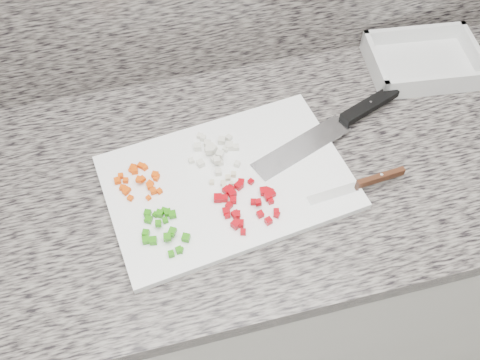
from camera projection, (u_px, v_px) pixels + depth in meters
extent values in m
cube|color=white|center=(246.00, 269.00, 1.47)|extent=(3.92, 0.62, 0.86)
cube|color=slate|center=(248.00, 173.00, 1.10)|extent=(3.96, 0.64, 0.04)
cube|color=white|center=(228.00, 182.00, 1.06)|extent=(0.51, 0.37, 0.02)
cube|color=#DD4804|center=(150.00, 186.00, 1.03)|extent=(0.01, 0.01, 0.01)
cube|color=#DD4804|center=(126.00, 190.00, 1.03)|extent=(0.01, 0.01, 0.01)
cube|color=#DD4804|center=(131.00, 170.00, 1.06)|extent=(0.01, 0.01, 0.01)
cube|color=#DD4804|center=(148.00, 198.00, 1.02)|extent=(0.01, 0.01, 0.01)
cube|color=#DD4804|center=(127.00, 190.00, 1.03)|extent=(0.02, 0.02, 0.01)
cube|color=#DD4804|center=(155.00, 175.00, 1.05)|extent=(0.02, 0.02, 0.01)
cube|color=#DD4804|center=(130.00, 198.00, 1.02)|extent=(0.01, 0.01, 0.01)
cube|color=#DD4804|center=(157.00, 176.00, 1.05)|extent=(0.01, 0.01, 0.01)
cube|color=#DD4804|center=(159.00, 191.00, 1.03)|extent=(0.01, 0.01, 0.01)
cube|color=#DD4804|center=(142.00, 179.00, 1.04)|extent=(0.01, 0.01, 0.01)
cube|color=#DD4804|center=(150.00, 184.00, 1.04)|extent=(0.02, 0.02, 0.01)
cube|color=#DD4804|center=(141.00, 165.00, 1.06)|extent=(0.01, 0.01, 0.01)
cube|color=#DD4804|center=(123.00, 188.00, 1.03)|extent=(0.01, 0.01, 0.01)
cube|color=#DD4804|center=(156.00, 178.00, 1.05)|extent=(0.01, 0.01, 0.01)
cube|color=#DD4804|center=(135.00, 171.00, 1.06)|extent=(0.01, 0.01, 0.01)
cube|color=#DD4804|center=(126.00, 192.00, 1.03)|extent=(0.01, 0.01, 0.01)
cube|color=#DD4804|center=(121.00, 176.00, 1.05)|extent=(0.01, 0.01, 0.01)
cube|color=#DD4804|center=(118.00, 181.00, 1.04)|extent=(0.01, 0.01, 0.01)
cube|color=#DD4804|center=(133.00, 167.00, 1.06)|extent=(0.02, 0.02, 0.01)
cube|color=#DD4804|center=(139.00, 180.00, 1.03)|extent=(0.02, 0.02, 0.01)
cube|color=#DD4804|center=(145.00, 167.00, 1.06)|extent=(0.01, 0.01, 0.01)
cube|color=#DD4804|center=(153.00, 191.00, 1.03)|extent=(0.01, 0.01, 0.01)
cube|color=#DD4804|center=(155.00, 175.00, 1.05)|extent=(0.01, 0.01, 0.01)
cube|color=#DD4804|center=(126.00, 180.00, 1.04)|extent=(0.01, 0.01, 0.01)
cube|color=beige|center=(212.00, 149.00, 1.07)|extent=(0.02, 0.02, 0.01)
cube|color=beige|center=(230.00, 146.00, 1.09)|extent=(0.02, 0.02, 0.01)
cube|color=beige|center=(221.00, 163.00, 1.07)|extent=(0.01, 0.01, 0.01)
cube|color=beige|center=(213.00, 149.00, 1.09)|extent=(0.02, 0.02, 0.01)
cube|color=beige|center=(222.00, 140.00, 1.10)|extent=(0.02, 0.02, 0.01)
cube|color=beige|center=(203.00, 138.00, 1.10)|extent=(0.01, 0.01, 0.01)
cube|color=beige|center=(226.00, 149.00, 1.09)|extent=(0.02, 0.02, 0.01)
cube|color=beige|center=(215.00, 160.00, 1.07)|extent=(0.02, 0.02, 0.01)
cube|color=beige|center=(209.00, 150.00, 1.07)|extent=(0.02, 0.02, 0.01)
cube|color=beige|center=(200.00, 136.00, 1.11)|extent=(0.01, 0.01, 0.01)
cube|color=beige|center=(210.00, 146.00, 1.09)|extent=(0.02, 0.02, 0.01)
cube|color=beige|center=(220.00, 154.00, 1.07)|extent=(0.02, 0.02, 0.01)
cube|color=beige|center=(210.00, 150.00, 1.07)|extent=(0.01, 0.01, 0.01)
cube|color=beige|center=(191.00, 160.00, 1.07)|extent=(0.01, 0.01, 0.01)
cube|color=beige|center=(218.00, 172.00, 1.05)|extent=(0.01, 0.01, 0.01)
cube|color=beige|center=(201.00, 163.00, 1.07)|extent=(0.02, 0.02, 0.01)
cube|color=beige|center=(218.00, 160.00, 1.07)|extent=(0.02, 0.02, 0.01)
cube|color=beige|center=(211.00, 147.00, 1.09)|extent=(0.01, 0.01, 0.01)
cube|color=beige|center=(236.00, 147.00, 1.09)|extent=(0.01, 0.01, 0.01)
cube|color=beige|center=(217.00, 160.00, 1.06)|extent=(0.01, 0.01, 0.01)
cube|color=beige|center=(237.00, 164.00, 1.07)|extent=(0.01, 0.01, 0.01)
cube|color=beige|center=(209.00, 149.00, 1.09)|extent=(0.02, 0.02, 0.01)
cube|color=beige|center=(207.00, 143.00, 1.10)|extent=(0.02, 0.02, 0.01)
cube|color=beige|center=(229.00, 138.00, 1.10)|extent=(0.02, 0.02, 0.01)
cube|color=beige|center=(198.00, 147.00, 1.09)|extent=(0.02, 0.02, 0.01)
cube|color=#237C0B|center=(160.00, 214.00, 1.00)|extent=(0.02, 0.02, 0.01)
cube|color=#237C0B|center=(180.00, 250.00, 0.96)|extent=(0.01, 0.01, 0.01)
cube|color=#237C0B|center=(172.00, 234.00, 0.96)|extent=(0.01, 0.01, 0.01)
cube|color=#237C0B|center=(148.00, 220.00, 0.99)|extent=(0.02, 0.02, 0.01)
cube|color=#237C0B|center=(148.00, 213.00, 1.00)|extent=(0.02, 0.02, 0.01)
cube|color=#237C0B|center=(164.00, 211.00, 1.00)|extent=(0.01, 0.01, 0.01)
cube|color=#237C0B|center=(172.00, 214.00, 1.00)|extent=(0.01, 0.01, 0.01)
cube|color=#237C0B|center=(168.00, 212.00, 1.00)|extent=(0.01, 0.01, 0.01)
cube|color=#237C0B|center=(158.00, 224.00, 0.98)|extent=(0.01, 0.01, 0.01)
cube|color=#237C0B|center=(165.00, 220.00, 0.99)|extent=(0.01, 0.01, 0.01)
cube|color=#237C0B|center=(146.00, 233.00, 0.97)|extent=(0.02, 0.02, 0.01)
cube|color=#237C0B|center=(153.00, 241.00, 0.96)|extent=(0.01, 0.01, 0.01)
cube|color=#237C0B|center=(146.00, 240.00, 0.97)|extent=(0.01, 0.01, 0.01)
cube|color=#237C0B|center=(155.00, 214.00, 1.00)|extent=(0.01, 0.01, 0.01)
cube|color=#237C0B|center=(173.00, 231.00, 0.97)|extent=(0.02, 0.02, 0.01)
cube|color=#237C0B|center=(167.00, 237.00, 0.96)|extent=(0.02, 0.02, 0.01)
cube|color=#237C0B|center=(179.00, 250.00, 0.95)|extent=(0.01, 0.01, 0.01)
cube|color=#237C0B|center=(171.00, 254.00, 0.95)|extent=(0.01, 0.01, 0.01)
cube|color=#237C0B|center=(186.00, 238.00, 0.97)|extent=(0.02, 0.02, 0.01)
cube|color=#9D020A|center=(268.00, 221.00, 0.99)|extent=(0.02, 0.02, 0.01)
cube|color=#9D020A|center=(236.00, 214.00, 1.00)|extent=(0.02, 0.02, 0.01)
cube|color=#9D020A|center=(226.00, 211.00, 1.00)|extent=(0.01, 0.01, 0.01)
cube|color=#9D020A|center=(236.00, 224.00, 0.98)|extent=(0.02, 0.02, 0.01)
cube|color=#9D020A|center=(251.00, 182.00, 1.04)|extent=(0.01, 0.01, 0.01)
cube|color=#9D020A|center=(267.00, 191.00, 1.03)|extent=(0.02, 0.02, 0.01)
cube|color=#9D020A|center=(232.00, 193.00, 1.02)|extent=(0.02, 0.02, 0.01)
cube|color=#9D020A|center=(237.00, 215.00, 1.00)|extent=(0.02, 0.02, 0.01)
cube|color=#9D020A|center=(240.00, 224.00, 0.99)|extent=(0.02, 0.02, 0.01)
cube|color=#9D020A|center=(270.00, 192.00, 1.03)|extent=(0.02, 0.02, 0.01)
cube|color=#9D020A|center=(225.00, 198.00, 1.02)|extent=(0.01, 0.01, 0.01)
cube|color=#9D020A|center=(276.00, 211.00, 1.00)|extent=(0.01, 0.01, 0.01)
cube|color=#9D020A|center=(243.00, 232.00, 0.98)|extent=(0.01, 0.01, 0.01)
cube|color=#9D020A|center=(258.00, 202.00, 1.00)|extent=(0.01, 0.01, 0.01)
cube|color=#9D020A|center=(260.00, 214.00, 1.00)|extent=(0.01, 0.01, 0.01)
cube|color=#9D020A|center=(253.00, 202.00, 1.01)|extent=(0.01, 0.01, 0.01)
cube|color=#9D020A|center=(277.00, 215.00, 1.00)|extent=(0.01, 0.01, 0.01)
cube|color=#9D020A|center=(271.00, 193.00, 1.02)|extent=(0.02, 0.02, 0.01)
cube|color=#9D020A|center=(271.00, 201.00, 1.02)|extent=(0.01, 0.01, 0.01)
cube|color=#9D020A|center=(239.00, 186.00, 1.03)|extent=(0.02, 0.02, 0.01)
cube|color=#9D020A|center=(227.00, 215.00, 1.00)|extent=(0.01, 0.01, 0.01)
cube|color=#9D020A|center=(268.00, 197.00, 1.02)|extent=(0.02, 0.02, 0.01)
cube|color=#9D020A|center=(229.00, 206.00, 1.01)|extent=(0.02, 0.02, 0.01)
cube|color=#9D020A|center=(264.00, 191.00, 1.03)|extent=(0.02, 0.02, 0.01)
cube|color=#9D020A|center=(241.00, 182.00, 1.04)|extent=(0.02, 0.02, 0.01)
cube|color=#9D020A|center=(233.00, 200.00, 1.02)|extent=(0.02, 0.02, 0.01)
cube|color=#9D020A|center=(218.00, 198.00, 1.02)|extent=(0.02, 0.02, 0.01)
cube|color=#9D020A|center=(230.00, 189.00, 1.03)|extent=(0.02, 0.02, 0.01)
cube|color=#9D020A|center=(227.00, 190.00, 1.03)|extent=(0.02, 0.02, 0.01)
cube|color=beige|center=(234.00, 174.00, 1.05)|extent=(0.01, 0.01, 0.01)
cube|color=beige|center=(212.00, 182.00, 1.04)|extent=(0.01, 0.01, 0.01)
cube|color=beige|center=(228.00, 178.00, 1.05)|extent=(0.01, 0.01, 0.01)
cube|color=beige|center=(232.00, 183.00, 1.04)|extent=(0.01, 0.01, 0.01)
cube|color=beige|center=(223.00, 183.00, 1.04)|extent=(0.01, 0.01, 0.01)
cube|color=beige|center=(232.00, 188.00, 1.04)|extent=(0.01, 0.01, 0.01)
cube|color=beige|center=(225.00, 186.00, 1.04)|extent=(0.01, 0.01, 0.01)
cube|color=beige|center=(227.00, 190.00, 1.03)|extent=(0.01, 0.01, 0.01)
cube|color=silver|center=(302.00, 147.00, 1.10)|extent=(0.23, 0.13, 0.00)
cube|color=black|center=(370.00, 105.00, 1.15)|extent=(0.15, 0.08, 0.02)
cylinder|color=silver|center=(371.00, 102.00, 1.15)|extent=(0.01, 0.01, 0.00)
cube|color=silver|center=(333.00, 194.00, 1.03)|extent=(0.10, 0.03, 0.00)
cube|color=#421E10|center=(380.00, 177.00, 1.04)|extent=(0.10, 0.02, 0.02)
cylinder|color=silver|center=(381.00, 175.00, 1.04)|extent=(0.01, 0.01, 0.00)
cube|color=silver|center=(422.00, 66.00, 1.25)|extent=(0.27, 0.21, 0.01)
cube|color=silver|center=(413.00, 34.00, 1.28)|extent=(0.25, 0.04, 0.04)
cube|color=silver|center=(438.00, 84.00, 1.18)|extent=(0.25, 0.04, 0.04)
cube|color=silver|center=(474.00, 53.00, 1.24)|extent=(0.03, 0.18, 0.04)
cube|color=silver|center=(375.00, 63.00, 1.22)|extent=(0.03, 0.18, 0.04)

